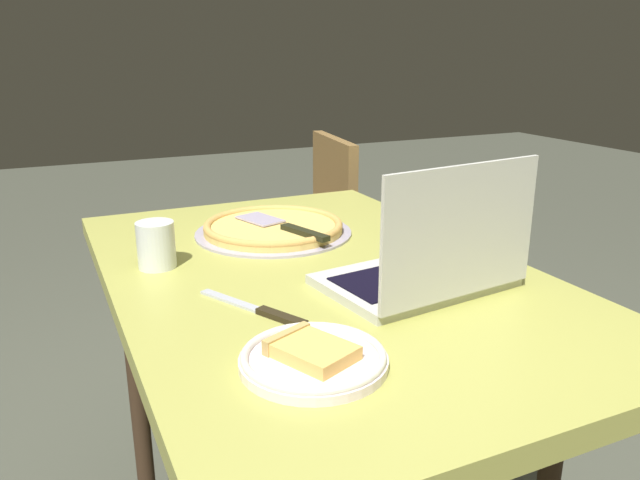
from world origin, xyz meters
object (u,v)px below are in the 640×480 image
Objects in this scene: dining_table at (320,301)px; laptop at (429,264)px; pizza_plate at (313,357)px; table_knife at (262,311)px; chair_far at (304,242)px; drink_cup at (156,244)px; pizza_tray at (274,228)px.

dining_table is 0.26m from laptop.
pizza_plate is 0.20m from table_knife.
pizza_plate is at bearing 1.02° from table_knife.
chair_far is at bearing 153.27° from table_knife.
drink_cup is at bearing -40.15° from chair_far.
drink_cup is (0.12, -0.30, 0.03)m from pizza_tray.
laptop is at bearing 35.32° from dining_table.
pizza_plate is at bearing -26.32° from dining_table.
dining_table is 5.53× the size of table_knife.
dining_table is 3.31× the size of pizza_tray.
laptop is at bearing -12.05° from chair_far.
table_knife is 2.35× the size of drink_cup.
drink_cup is at bearing -159.33° from table_knife.
pizza_tray is 0.32m from drink_cup.
chair_far is at bearing 139.85° from drink_cup.
chair_far reaches higher than table_knife.
table_knife is 0.33m from drink_cup.
table_knife is at bearing -23.37° from pizza_tray.
dining_table is at bearing 61.94° from drink_cup.
laptop is at bearing 51.13° from drink_cup.
pizza_tray is (-0.28, 0.01, 0.08)m from dining_table.
chair_far is (-0.67, 0.37, -0.28)m from pizza_tray.
pizza_plate is 1.44m from chair_far.
dining_table is 0.40m from pizza_plate.
dining_table is at bearing -1.20° from pizza_tray.
laptop is at bearing 118.38° from pizza_plate.
drink_cup is (-0.31, -0.12, 0.05)m from table_knife.
pizza_tray is (-0.46, -0.13, -0.04)m from laptop.
laptop is (0.19, 0.13, 0.12)m from dining_table.
drink_cup is (-0.51, -0.12, 0.04)m from pizza_plate.
pizza_plate is 0.52m from drink_cup.
laptop is at bearing 15.30° from pizza_tray.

